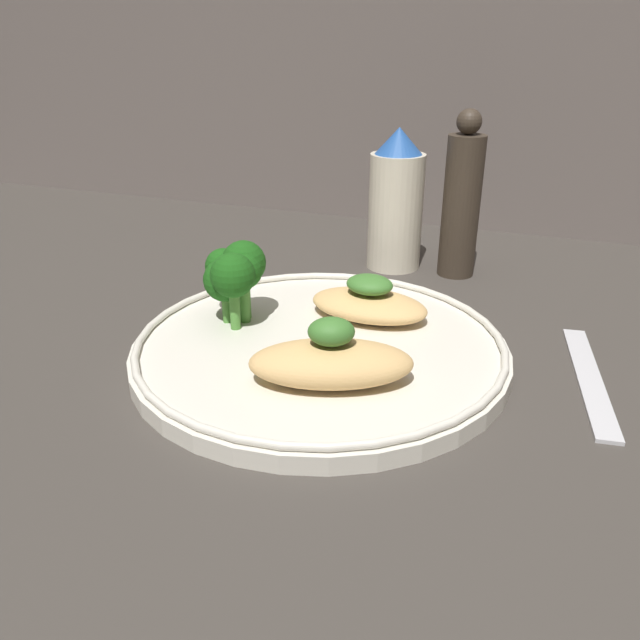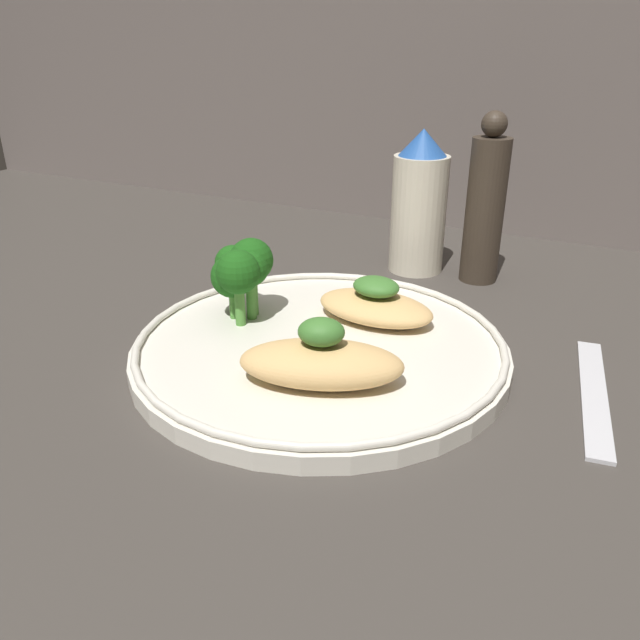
{
  "view_description": "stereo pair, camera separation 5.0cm",
  "coord_description": "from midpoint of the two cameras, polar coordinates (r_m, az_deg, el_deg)",
  "views": [
    {
      "loc": [
        15.84,
        -42.27,
        24.19
      ],
      "look_at": [
        0.0,
        0.0,
        3.4
      ],
      "focal_mm": 35.0,
      "sensor_mm": 36.0,
      "label": 1
    },
    {
      "loc": [
        20.39,
        -40.27,
        24.19
      ],
      "look_at": [
        0.0,
        0.0,
        3.4
      ],
      "focal_mm": 35.0,
      "sensor_mm": 36.0,
      "label": 2
    }
  ],
  "objects": [
    {
      "name": "grilled_meat_front",
      "position": [
        0.44,
        3.34,
        -3.86
      ],
      "size": [
        12.99,
        9.43,
        5.0
      ],
      "color": "tan",
      "rests_on": "plate"
    },
    {
      "name": "plate",
      "position": [
        0.51,
        2.8,
        -2.54
      ],
      "size": [
        30.3,
        30.3,
        2.0
      ],
      "color": "silver",
      "rests_on": "ground_plane"
    },
    {
      "name": "ground_plane",
      "position": [
        0.51,
        2.77,
        -4.02
      ],
      "size": [
        180.0,
        180.0,
        1.0
      ],
      "primitive_type": "cube",
      "color": "#3D3833"
    },
    {
      "name": "sauce_bottle",
      "position": [
        0.69,
        11.18,
        10.23
      ],
      "size": [
        5.95,
        5.95,
        15.34
      ],
      "color": "beige",
      "rests_on": "ground_plane"
    },
    {
      "name": "fork",
      "position": [
        0.51,
        26.39,
        -6.0
      ],
      "size": [
        4.07,
        17.06,
        0.6
      ],
      "color": "silver",
      "rests_on": "ground_plane"
    },
    {
      "name": "broccoli_bunch",
      "position": [
        0.54,
        -4.52,
        4.62
      ],
      "size": [
        5.79,
        5.63,
        7.0
      ],
      "color": "#4C8E38",
      "rests_on": "plate"
    },
    {
      "name": "pepper_grinder",
      "position": [
        0.68,
        16.95,
        9.9
      ],
      "size": [
        3.94,
        3.94,
        17.46
      ],
      "color": "#382D23",
      "rests_on": "ground_plane"
    },
    {
      "name": "grilled_meat_middle",
      "position": [
        0.54,
        7.7,
        1.32
      ],
      "size": [
        10.69,
        6.49,
        3.92
      ],
      "color": "tan",
      "rests_on": "plate"
    }
  ]
}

